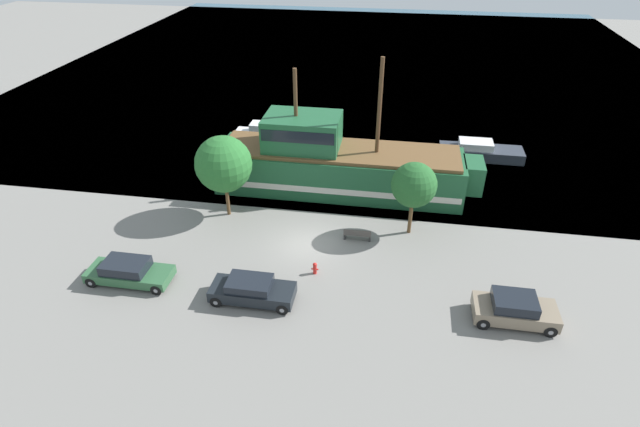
# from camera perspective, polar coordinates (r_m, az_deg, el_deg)

# --- Properties ---
(ground_plane) EXTENTS (160.00, 160.00, 0.00)m
(ground_plane) POSITION_cam_1_polar(r_m,az_deg,el_deg) (32.15, -1.48, -3.61)
(ground_plane) COLOR gray
(water_surface) EXTENTS (80.00, 80.00, 0.00)m
(water_surface) POSITION_cam_1_polar(r_m,az_deg,el_deg) (72.27, 5.22, 16.97)
(water_surface) COLOR #33566B
(water_surface) RESTS_ON ground
(pirate_ship) EXTENTS (19.51, 4.79, 10.14)m
(pirate_ship) POSITION_cam_1_polar(r_m,az_deg,el_deg) (37.44, 1.78, 5.69)
(pirate_ship) COLOR #1E5633
(pirate_ship) RESTS_ON water_surface
(moored_boat_dockside) EXTENTS (6.96, 2.24, 1.50)m
(moored_boat_dockside) POSITION_cam_1_polar(r_m,az_deg,el_deg) (45.14, 17.80, 6.78)
(moored_boat_dockside) COLOR #2D333D
(moored_boat_dockside) RESTS_ON water_surface
(moored_boat_outer) EXTENTS (6.67, 1.88, 1.65)m
(moored_boat_outer) POSITION_cam_1_polar(r_m,az_deg,el_deg) (46.51, -5.78, 8.99)
(moored_boat_outer) COLOR silver
(moored_boat_outer) RESTS_ON water_surface
(parked_car_curb_front) EXTENTS (4.62, 1.87, 1.40)m
(parked_car_curb_front) POSITION_cam_1_polar(r_m,az_deg,el_deg) (27.86, -7.78, -8.67)
(parked_car_curb_front) COLOR black
(parked_car_curb_front) RESTS_ON ground_plane
(parked_car_curb_mid) EXTENTS (4.86, 1.93, 1.38)m
(parked_car_curb_mid) POSITION_cam_1_polar(r_m,az_deg,el_deg) (30.91, -21.03, -6.21)
(parked_car_curb_mid) COLOR #2D5B38
(parked_car_curb_mid) RESTS_ON ground_plane
(parked_car_curb_rear) EXTENTS (4.25, 2.00, 1.56)m
(parked_car_curb_rear) POSITION_cam_1_polar(r_m,az_deg,el_deg) (28.27, 21.36, -10.17)
(parked_car_curb_rear) COLOR #7F705B
(parked_car_curb_rear) RESTS_ON ground_plane
(fire_hydrant) EXTENTS (0.42, 0.25, 0.76)m
(fire_hydrant) POSITION_cam_1_polar(r_m,az_deg,el_deg) (29.60, -0.59, -6.22)
(fire_hydrant) COLOR red
(fire_hydrant) RESTS_ON ground_plane
(bench_promenade_east) EXTENTS (1.76, 0.45, 0.85)m
(bench_promenade_east) POSITION_cam_1_polar(r_m,az_deg,el_deg) (32.42, 4.28, -2.40)
(bench_promenade_east) COLOR #4C4742
(bench_promenade_east) RESTS_ON ground_plane
(tree_row_east) EXTENTS (3.82, 3.82, 5.84)m
(tree_row_east) POSITION_cam_1_polar(r_m,az_deg,el_deg) (33.93, -10.97, 5.56)
(tree_row_east) COLOR brown
(tree_row_east) RESTS_ON ground_plane
(tree_row_mideast) EXTENTS (2.91, 2.91, 5.06)m
(tree_row_mideast) POSITION_cam_1_polar(r_m,az_deg,el_deg) (32.00, 10.70, 3.22)
(tree_row_mideast) COLOR brown
(tree_row_mideast) RESTS_ON ground_plane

